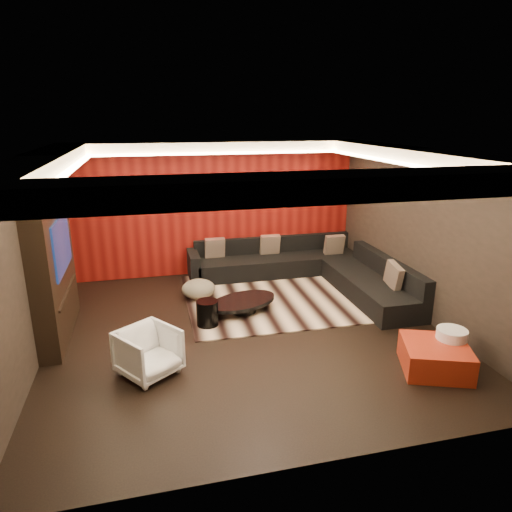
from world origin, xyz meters
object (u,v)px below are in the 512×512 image
object	(u,v)px
drum_stool	(207,313)
armchair	(149,352)
coffee_table	(243,305)
orange_ottoman	(435,357)
sectional_sofa	(309,270)
white_side_table	(450,346)

from	to	relation	value
drum_stool	armchair	size ratio (longest dim) A/B	0.59
coffee_table	armchair	xyz separation A→B (m)	(-1.62, -1.66, 0.19)
coffee_table	orange_ottoman	xyz separation A→B (m)	(2.11, -2.45, 0.06)
drum_stool	sectional_sofa	size ratio (longest dim) A/B	0.11
drum_stool	armchair	xyz separation A→B (m)	(-0.95, -1.26, 0.09)
coffee_table	armchair	world-z (taller)	armchair
orange_ottoman	sectional_sofa	bearing A→B (deg)	97.51
white_side_table	sectional_sofa	world-z (taller)	sectional_sofa
coffee_table	orange_ottoman	size ratio (longest dim) A/B	1.51
coffee_table	orange_ottoman	distance (m)	3.24
coffee_table	white_side_table	xyz separation A→B (m)	(2.40, -2.36, 0.13)
coffee_table	drum_stool	size ratio (longest dim) A/B	3.03
coffee_table	orange_ottoman	world-z (taller)	orange_ottoman
coffee_table	armchair	distance (m)	2.33
drum_stool	white_side_table	world-z (taller)	white_side_table
armchair	sectional_sofa	bearing A→B (deg)	4.88
drum_stool	sectional_sofa	xyz separation A→B (m)	(2.31, 1.53, 0.03)
white_side_table	orange_ottoman	distance (m)	0.32
drum_stool	orange_ottoman	size ratio (longest dim) A/B	0.50
white_side_table	armchair	world-z (taller)	armchair
white_side_table	armchair	xyz separation A→B (m)	(-4.02, 0.70, 0.06)
white_side_table	orange_ottoman	bearing A→B (deg)	-161.35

